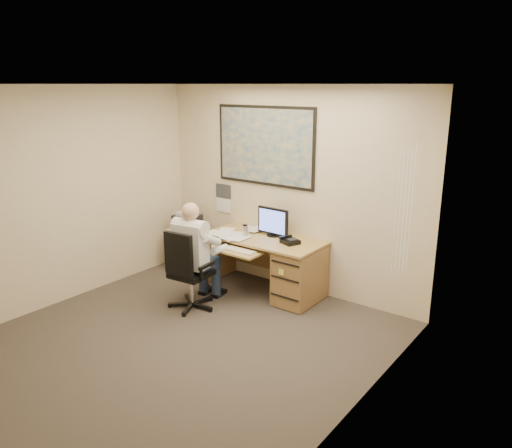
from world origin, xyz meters
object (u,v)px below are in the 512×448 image
Objects in this scene: office_chair at (189,286)px; filing_cabinet at (188,244)px; desk at (285,264)px; person at (192,256)px.

filing_cabinet is at bearing 129.62° from office_chair.
filing_cabinet is 1.47m from office_chair.
filing_cabinet is at bearing 179.02° from desk.
desk is 1.84× the size of filing_cabinet.
desk is at bearing 43.72° from person.
office_chair is 0.38m from person.
filing_cabinet is 0.65× the size of person.
office_chair is (1.03, -1.05, -0.07)m from filing_cabinet.
desk is at bearing -4.82° from filing_cabinet.
desk is 1.57× the size of office_chair.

